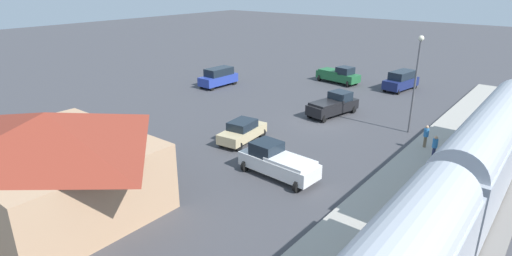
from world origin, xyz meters
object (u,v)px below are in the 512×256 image
suv_blue (219,77)px  suv_navy (401,80)px  light_pole_near_platform (416,74)px  passenger_train (447,207)px  pedestrian_on_platform (426,135)px  pickup_black (333,105)px  station_building (53,160)px  pickup_white (277,162)px  pickup_green (339,75)px  pedestrian_waiting_far (435,146)px  sedan_tan (242,131)px

suv_blue → suv_navy: size_ratio=0.96×
light_pole_near_platform → passenger_train: bearing=113.2°
pedestrian_on_platform → pickup_black: (9.47, -3.32, -0.25)m
station_building → pedestrian_on_platform: (-13.46, -21.03, -1.65)m
pickup_black → light_pole_near_platform: size_ratio=0.71×
suv_navy → passenger_train: bearing=113.0°
pedestrian_on_platform → pickup_white: pickup_white is taller
suv_navy → pickup_green: bearing=11.3°
pedestrian_waiting_far → pickup_green: size_ratio=0.30×
suv_blue → pickup_white: 24.38m
pedestrian_on_platform → suv_navy: (7.83, -16.46, -0.13)m
station_building → pickup_black: bearing=-99.3°
pedestrian_on_platform → pickup_green: 21.29m
pickup_white → suv_navy: 26.78m
pedestrian_on_platform → suv_navy: bearing=-64.6°
pickup_white → pickup_black: bearing=-76.5°
pickup_green → suv_navy: suv_navy is taller
suv_blue → suv_navy: 21.34m
pedestrian_waiting_far → sedan_tan: 14.05m
pickup_black → suv_navy: (-1.64, -13.14, 0.12)m
pedestrian_on_platform → suv_blue: (25.55, -4.58, -0.13)m
station_building → pedestrian_on_platform: 25.02m
passenger_train → pickup_black: bearing=-48.8°
pedestrian_waiting_far → pickup_green: (16.22, -16.80, -0.25)m
pickup_green → pickup_white: same height
light_pole_near_platform → station_building: bearing=65.2°
sedan_tan → pedestrian_on_platform: bearing=-149.0°
sedan_tan → suv_navy: size_ratio=0.91×
sedan_tan → light_pole_near_platform: (-9.59, -10.28, 4.15)m
pickup_white → suv_navy: (1.62, -26.73, 0.12)m
passenger_train → pedestrian_waiting_far: size_ratio=20.95×
suv_blue → pickup_black: (-16.08, 1.26, -0.12)m
pedestrian_on_platform → light_pole_near_platform: light_pole_near_platform is taller
light_pole_near_platform → pickup_black: bearing=-1.3°
sedan_tan → station_building: bearing=83.4°
passenger_train → station_building: (18.00, 8.35, 0.07)m
pickup_black → suv_blue: bearing=-4.5°
suv_blue → pickup_black: bearing=175.5°
station_building → pickup_black: (-3.99, -24.35, -1.90)m
station_building → pickup_green: 36.13m
passenger_train → station_building: bearing=24.9°
passenger_train → light_pole_near_platform: light_pole_near_platform is taller
passenger_train → pedestrian_waiting_far: passenger_train is taller
pickup_white → suv_navy: size_ratio=1.07×
passenger_train → station_building: station_building is taller
pickup_black → pickup_white: (-3.26, 13.59, 0.00)m
suv_blue → light_pole_near_platform: light_pole_near_platform is taller
suv_blue → pickup_white: bearing=142.5°
passenger_train → pickup_white: (10.75, -2.41, -1.83)m
pickup_black → sedan_tan: size_ratio=1.22×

